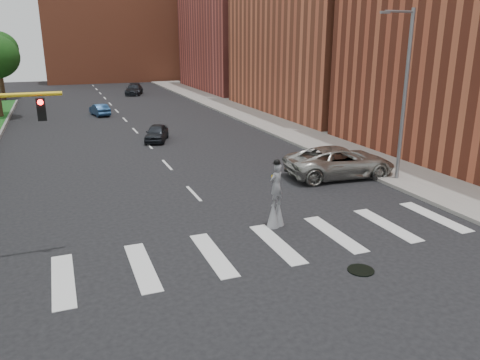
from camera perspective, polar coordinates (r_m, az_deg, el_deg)
ground_plane at (r=16.83m, az=1.99°, el=-9.77°), size 160.00×160.00×0.00m
sidewalk_right at (r=43.62m, az=4.07°, el=7.04°), size 5.00×90.00×0.18m
manhole at (r=16.65m, az=14.51°, el=-10.60°), size 0.90×0.90×0.04m
building_far at (r=73.38m, az=1.09°, el=18.85°), size 16.00×22.00×20.00m
building_backdrop at (r=92.57m, az=-14.65°, el=17.32°), size 26.00×14.00×18.00m
streetlight at (r=26.17m, az=19.34°, el=10.16°), size 2.05×0.20×9.00m
stilt_performer at (r=19.37m, az=4.40°, el=-2.43°), size 0.81×0.66×2.90m
suv_crossing at (r=26.97m, az=12.07°, el=2.18°), size 6.45×3.41×1.73m
car_near at (r=36.34m, az=-10.12°, el=5.67°), size 2.69×3.95×1.25m
car_mid at (r=49.92m, az=-16.74°, el=8.21°), size 1.90×3.76×1.18m
car_far at (r=67.57m, az=-12.79°, el=10.73°), size 3.38×5.35×1.44m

